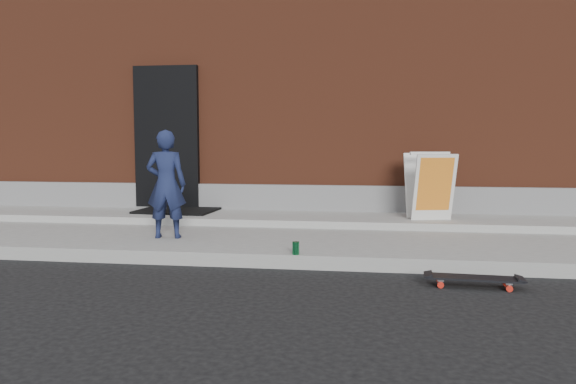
% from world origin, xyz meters
% --- Properties ---
extents(ground, '(80.00, 80.00, 0.00)m').
position_xyz_m(ground, '(0.00, 0.00, 0.00)').
color(ground, black).
rests_on(ground, ground).
extents(sidewalk, '(20.00, 3.00, 0.15)m').
position_xyz_m(sidewalk, '(0.00, 1.50, 0.07)').
color(sidewalk, gray).
rests_on(sidewalk, ground).
extents(apron, '(20.00, 1.20, 0.10)m').
position_xyz_m(apron, '(0.00, 2.40, 0.20)').
color(apron, gray).
rests_on(apron, sidewalk).
extents(building, '(20.00, 8.10, 5.00)m').
position_xyz_m(building, '(-0.00, 6.99, 2.50)').
color(building, '#602C1A').
rests_on(building, ground).
extents(child, '(0.52, 0.38, 1.32)m').
position_xyz_m(child, '(-1.82, 0.83, 0.81)').
color(child, '#161E3F').
rests_on(child, sidewalk).
extents(skateboard, '(0.87, 0.28, 0.10)m').
position_xyz_m(skateboard, '(1.60, -0.46, 0.08)').
color(skateboard, red).
rests_on(skateboard, ground).
extents(pizza_sign, '(0.70, 0.78, 0.94)m').
position_xyz_m(pizza_sign, '(1.46, 2.26, 0.72)').
color(pizza_sign, silver).
rests_on(pizza_sign, apron).
extents(soda_can, '(0.08, 0.08, 0.14)m').
position_xyz_m(soda_can, '(-0.12, 0.05, 0.22)').
color(soda_can, '#17743B').
rests_on(soda_can, sidewalk).
extents(doormat, '(1.21, 1.01, 0.03)m').
position_xyz_m(doormat, '(-2.30, 2.58, 0.27)').
color(doormat, black).
rests_on(doormat, apron).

